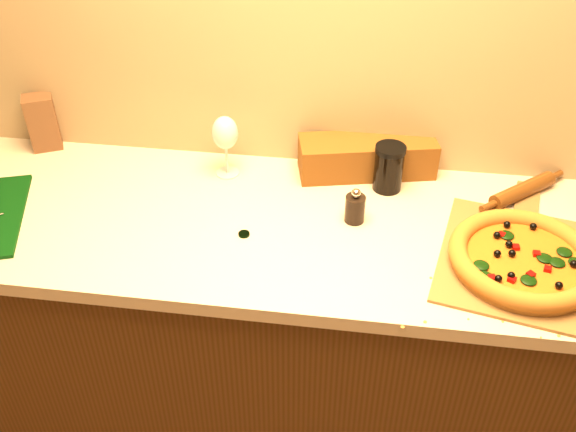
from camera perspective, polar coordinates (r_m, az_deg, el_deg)
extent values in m
plane|color=#9E8460|center=(1.82, 4.34, 16.93)|extent=(4.00, 0.00, 4.00)
cube|color=#43290E|center=(2.07, 2.44, -11.06)|extent=(2.80, 0.65, 0.86)
cube|color=beige|center=(1.76, 2.82, -1.31)|extent=(2.84, 0.68, 0.04)
cube|color=brown|center=(1.73, 19.94, -3.86)|extent=(0.48, 0.51, 0.01)
cube|color=brown|center=(1.96, 20.48, 1.34)|extent=(0.10, 0.18, 0.01)
cylinder|color=#A76F29|center=(1.71, 20.12, -3.97)|extent=(0.35, 0.35, 0.02)
cylinder|color=orange|center=(1.70, 20.21, -3.63)|extent=(0.29, 0.29, 0.01)
torus|color=brown|center=(1.69, 20.27, -3.44)|extent=(0.37, 0.37, 0.05)
ellipsoid|color=black|center=(1.73, 21.87, -2.83)|extent=(0.04, 0.04, 0.01)
sphere|color=black|center=(1.66, 18.96, -3.66)|extent=(0.02, 0.02, 0.02)
cube|color=#950605|center=(1.66, 21.29, -4.67)|extent=(0.02, 0.02, 0.01)
cylinder|color=black|center=(1.72, -3.93, -1.61)|extent=(0.03, 0.03, 0.01)
cylinder|color=black|center=(1.75, 5.97, 0.64)|extent=(0.06, 0.06, 0.08)
sphere|color=silver|center=(1.72, 6.08, 2.02)|extent=(0.03, 0.03, 0.03)
cylinder|color=#52280E|center=(1.96, 20.13, 2.15)|extent=(0.20, 0.18, 0.05)
cylinder|color=#52280E|center=(2.06, 22.64, 3.33)|extent=(0.05, 0.05, 0.02)
cylinder|color=#52280E|center=(1.86, 17.36, 0.83)|extent=(0.05, 0.05, 0.02)
cube|color=brown|center=(1.95, 7.03, 5.29)|extent=(0.42, 0.22, 0.11)
cylinder|color=silver|center=(1.96, -5.38, 3.83)|extent=(0.07, 0.07, 0.00)
cylinder|color=silver|center=(1.94, -5.46, 4.96)|extent=(0.01, 0.01, 0.09)
ellipsoid|color=silver|center=(1.89, -5.63, 7.38)|extent=(0.08, 0.08, 0.10)
cube|color=brown|center=(2.19, -20.98, 7.78)|extent=(0.11, 0.10, 0.18)
cylinder|color=black|center=(1.88, 8.92, 4.05)|extent=(0.08, 0.08, 0.13)
cylinder|color=black|center=(1.84, 9.13, 5.89)|extent=(0.09, 0.09, 0.02)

